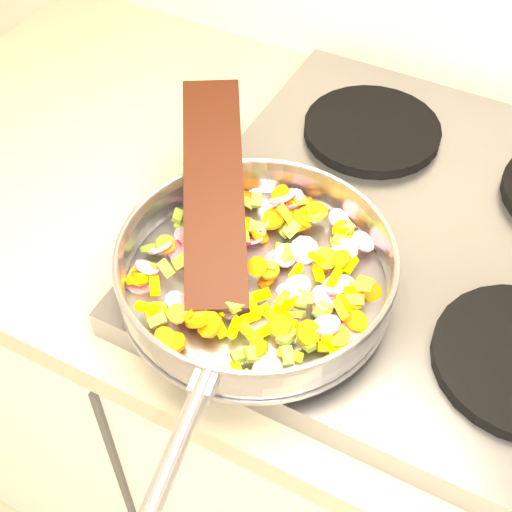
% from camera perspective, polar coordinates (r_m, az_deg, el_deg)
% --- Properties ---
extents(cooktop, '(0.60, 0.60, 0.04)m').
position_cam_1_polar(cooktop, '(0.91, 13.93, 0.96)').
color(cooktop, '#939399').
rests_on(cooktop, counter_top).
extents(grate_fl, '(0.19, 0.19, 0.02)m').
position_cam_1_polar(grate_fl, '(0.83, 2.12, -0.68)').
color(grate_fl, black).
rests_on(grate_fl, cooktop).
extents(grate_bl, '(0.19, 0.19, 0.02)m').
position_cam_1_polar(grate_bl, '(1.02, 9.26, 9.92)').
color(grate_bl, black).
rests_on(grate_bl, cooktop).
extents(saute_pan, '(0.34, 0.51, 0.06)m').
position_cam_1_polar(saute_pan, '(0.77, -0.05, -1.08)').
color(saute_pan, '#9E9EA5').
rests_on(saute_pan, grate_fl).
extents(vegetable_heap, '(0.28, 0.28, 0.04)m').
position_cam_1_polar(vegetable_heap, '(0.78, 0.48, -1.09)').
color(vegetable_heap, orange).
rests_on(vegetable_heap, saute_pan).
extents(wooden_spatula, '(0.21, 0.28, 0.09)m').
position_cam_1_polar(wooden_spatula, '(0.81, -3.40, 5.39)').
color(wooden_spatula, black).
rests_on(wooden_spatula, saute_pan).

